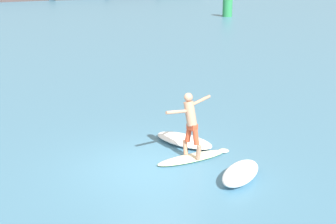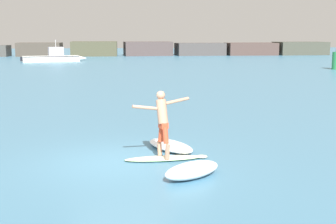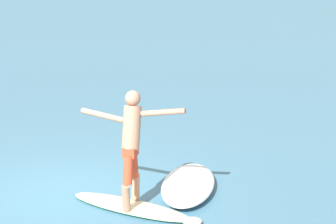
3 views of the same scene
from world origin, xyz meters
TOP-DOWN VIEW (x-y plane):
  - ground_plane at (0.00, 0.00)m, footprint 200.00×200.00m
  - surfboard at (1.30, 0.11)m, footprint 2.39×0.73m
  - surfer at (1.23, 0.17)m, footprint 1.65×0.80m
  - channel_marker_buoy at (21.59, 31.11)m, footprint 0.99×0.99m
  - wave_foam_at_tail at (1.79, -1.59)m, footprint 1.81×1.60m
  - wave_foam_at_nose at (1.59, 1.27)m, footprint 1.67×2.20m

SIDE VIEW (x-z plane):
  - ground_plane at x=0.00m, z-range 0.00..0.00m
  - surfboard at x=1.30m, z-range -0.07..0.15m
  - wave_foam_at_nose at x=1.59m, z-range 0.00..0.22m
  - wave_foam_at_tail at x=1.79m, z-range 0.00..0.37m
  - channel_marker_buoy at x=21.59m, z-range -0.15..1.91m
  - surfer at x=1.23m, z-range 0.25..2.10m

